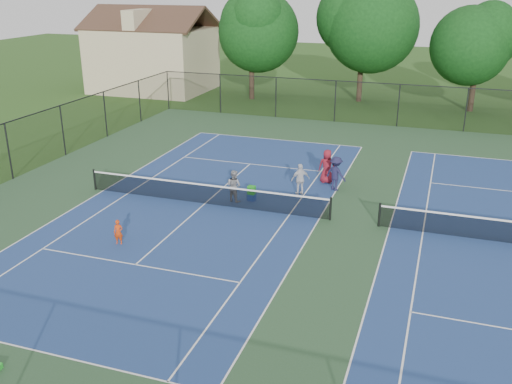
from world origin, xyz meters
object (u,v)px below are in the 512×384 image
(tree_back_b, at_px, (364,21))
(bystander_c, at_px, (327,166))
(bystander_b, at_px, (336,174))
(tree_back_c, at_px, (479,40))
(instructor, at_px, (234,186))
(bystander_a, at_px, (300,179))
(ball_hopper, at_px, (252,190))
(child_player, at_px, (118,232))
(ball_crate, at_px, (252,197))
(clapboard_house, at_px, (153,57))
(tree_back_a, at_px, (252,27))

(tree_back_b, relative_size, bystander_c, 5.69)
(bystander_b, height_order, bystander_c, bystander_c)
(tree_back_c, distance_m, instructor, 26.93)
(bystander_b, bearing_deg, bystander_a, 63.17)
(bystander_b, xyz_separation_m, ball_hopper, (-3.48, -2.71, -0.33))
(bystander_c, height_order, ball_hopper, bystander_c)
(child_player, xyz_separation_m, bystander_a, (5.43, 7.65, 0.28))
(instructor, relative_size, bystander_b, 0.88)
(instructor, distance_m, bystander_b, 5.21)
(ball_crate, bearing_deg, tree_back_b, 87.55)
(tree_back_b, distance_m, bystander_c, 22.08)
(instructor, xyz_separation_m, ball_crate, (0.77, 0.30, -0.60))
(ball_crate, bearing_deg, clapboard_house, 126.89)
(bystander_a, relative_size, bystander_c, 0.89)
(child_player, height_order, bystander_c, bystander_c)
(tree_back_b, height_order, instructor, tree_back_b)
(tree_back_b, xyz_separation_m, instructor, (-1.84, -25.20, -5.83))
(bystander_a, bearing_deg, bystander_c, -145.41)
(tree_back_a, distance_m, bystander_a, 24.14)
(tree_back_a, height_order, ball_crate, tree_back_a)
(bystander_b, distance_m, bystander_c, 1.14)
(tree_back_b, distance_m, clapboard_house, 19.35)
(tree_back_b, xyz_separation_m, bystander_b, (2.41, -22.19, -5.73))
(bystander_b, height_order, ball_hopper, bystander_b)
(bystander_b, distance_m, ball_hopper, 4.42)
(tree_back_b, bearing_deg, bystander_c, -85.25)
(tree_back_a, height_order, bystander_b, tree_back_a)
(tree_back_c, xyz_separation_m, ball_crate, (-10.07, -23.90, -5.32))
(instructor, xyz_separation_m, bystander_b, (4.25, 3.01, 0.10))
(bystander_c, bearing_deg, child_player, 49.31)
(tree_back_b, height_order, bystander_b, tree_back_b)
(ball_hopper, bearing_deg, ball_crate, 0.00)
(child_player, xyz_separation_m, instructor, (2.68, 5.83, 0.26))
(tree_back_b, bearing_deg, ball_hopper, -92.45)
(child_player, xyz_separation_m, bystander_c, (6.28, 9.77, 0.37))
(instructor, relative_size, ball_crate, 4.30)
(tree_back_a, bearing_deg, clapboard_house, 174.29)
(tree_back_a, distance_m, ball_crate, 24.94)
(tree_back_a, bearing_deg, tree_back_c, 3.18)
(tree_back_c, relative_size, ball_crate, 23.62)
(bystander_a, bearing_deg, ball_hopper, 4.19)
(tree_back_c, distance_m, clapboard_house, 28.10)
(ball_hopper, bearing_deg, tree_back_a, 109.11)
(tree_back_c, bearing_deg, bystander_a, -109.88)
(child_player, bearing_deg, ball_crate, 44.78)
(instructor, distance_m, ball_crate, 1.02)
(instructor, bearing_deg, tree_back_b, -75.89)
(tree_back_c, height_order, ball_crate, tree_back_c)
(child_player, bearing_deg, tree_back_b, 65.90)
(bystander_c, bearing_deg, ball_crate, 44.22)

